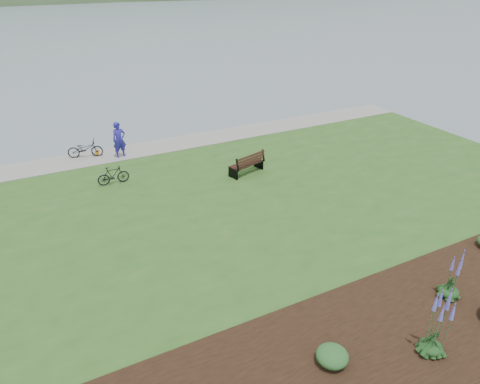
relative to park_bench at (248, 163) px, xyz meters
The scene contains 12 objects.
ground 3.35m from the park_bench, 155.20° to the right, with size 600.00×600.00×0.00m, color slate.
lawn 4.50m from the park_bench, 131.03° to the right, with size 34.00×20.00×0.40m, color #28511C.
shoreline_path 6.29m from the park_bench, 117.66° to the left, with size 34.00×2.20×0.03m, color gray.
garden_bed 11.16m from the park_bench, 89.55° to the right, with size 24.00×4.40×0.04m, color black.
park_bench is the anchor object (origin of this frame).
person 7.17m from the park_bench, 135.61° to the left, with size 0.84×0.58×2.31m, color #28229F.
bicycle_a 8.98m from the park_bench, 139.29° to the left, with size 1.84×0.64×0.96m, color black.
bicycle_b 6.46m from the park_bench, 163.02° to the left, with size 1.48×0.43×0.89m, color black.
pannier 8.55m from the park_bench, 136.74° to the left, with size 0.16×0.25×0.27m, color orange.
echium_0 12.15m from the park_bench, 94.62° to the right, with size 0.62×0.62×2.31m.
echium_1 10.88m from the park_bench, 83.22° to the right, with size 0.62×0.62×1.78m.
shrub_0 11.74m from the park_bench, 107.41° to the right, with size 0.84×0.84×0.42m, color #1E4C21.
Camera 1 is at (-6.22, -15.68, 9.40)m, focal length 32.00 mm.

